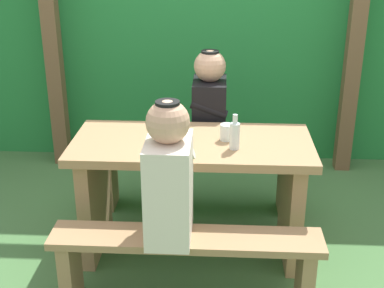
{
  "coord_description": "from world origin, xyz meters",
  "views": [
    {
      "loc": [
        0.16,
        -2.87,
        1.9
      ],
      "look_at": [
        0.0,
        0.0,
        0.72
      ],
      "focal_mm": 49.92,
      "sensor_mm": 36.0,
      "label": 1
    }
  ],
  "objects_px": {
    "picnic_table": "(192,177)",
    "bottle_left": "(235,135)",
    "bench_far": "(196,168)",
    "person_white_shirt": "(169,176)",
    "person_black_coat": "(209,107)",
    "bench_near": "(186,256)",
    "bottle_right": "(177,129)",
    "drinking_glass": "(227,132)",
    "cell_phone": "(175,131)"
  },
  "relations": [
    {
      "from": "bottle_left",
      "to": "person_white_shirt",
      "type": "bearing_deg",
      "value": -127.12
    },
    {
      "from": "bottle_left",
      "to": "person_black_coat",
      "type": "bearing_deg",
      "value": 103.72
    },
    {
      "from": "picnic_table",
      "to": "cell_phone",
      "type": "xyz_separation_m",
      "value": [
        -0.11,
        0.13,
        0.24
      ]
    },
    {
      "from": "person_black_coat",
      "to": "bottle_left",
      "type": "distance_m",
      "value": 0.66
    },
    {
      "from": "picnic_table",
      "to": "bench_far",
      "type": "distance_m",
      "value": 0.57
    },
    {
      "from": "person_black_coat",
      "to": "bottle_left",
      "type": "xyz_separation_m",
      "value": [
        0.16,
        -0.64,
        0.06
      ]
    },
    {
      "from": "picnic_table",
      "to": "bench_near",
      "type": "height_order",
      "value": "picnic_table"
    },
    {
      "from": "bench_far",
      "to": "drinking_glass",
      "type": "distance_m",
      "value": 0.73
    },
    {
      "from": "bottle_left",
      "to": "cell_phone",
      "type": "height_order",
      "value": "bottle_left"
    },
    {
      "from": "bottle_right",
      "to": "cell_phone",
      "type": "bearing_deg",
      "value": 98.41
    },
    {
      "from": "picnic_table",
      "to": "bottle_left",
      "type": "height_order",
      "value": "bottle_left"
    },
    {
      "from": "bench_far",
      "to": "bottle_right",
      "type": "distance_m",
      "value": 0.8
    },
    {
      "from": "bench_far",
      "to": "person_white_shirt",
      "type": "bearing_deg",
      "value": -94.41
    },
    {
      "from": "picnic_table",
      "to": "cell_phone",
      "type": "height_order",
      "value": "cell_phone"
    },
    {
      "from": "picnic_table",
      "to": "person_white_shirt",
      "type": "distance_m",
      "value": 0.6
    },
    {
      "from": "bench_near",
      "to": "person_white_shirt",
      "type": "height_order",
      "value": "person_white_shirt"
    },
    {
      "from": "bench_far",
      "to": "picnic_table",
      "type": "bearing_deg",
      "value": -90.0
    },
    {
      "from": "bench_far",
      "to": "bench_near",
      "type": "bearing_deg",
      "value": -90.0
    },
    {
      "from": "bench_near",
      "to": "person_black_coat",
      "type": "relative_size",
      "value": 1.95
    },
    {
      "from": "bench_near",
      "to": "cell_phone",
      "type": "bearing_deg",
      "value": 99.26
    },
    {
      "from": "picnic_table",
      "to": "drinking_glass",
      "type": "bearing_deg",
      "value": 7.46
    },
    {
      "from": "bench_near",
      "to": "bench_far",
      "type": "xyz_separation_m",
      "value": [
        0.0,
        1.08,
        0.0
      ]
    },
    {
      "from": "bench_near",
      "to": "cell_phone",
      "type": "distance_m",
      "value": 0.81
    },
    {
      "from": "drinking_glass",
      "to": "cell_phone",
      "type": "xyz_separation_m",
      "value": [
        -0.31,
        0.1,
        -0.04
      ]
    },
    {
      "from": "bottle_left",
      "to": "bottle_right",
      "type": "height_order",
      "value": "bottle_right"
    },
    {
      "from": "drinking_glass",
      "to": "bottle_left",
      "type": "bearing_deg",
      "value": -72.13
    },
    {
      "from": "bottle_right",
      "to": "person_black_coat",
      "type": "bearing_deg",
      "value": 74.43
    },
    {
      "from": "bench_near",
      "to": "bottle_left",
      "type": "bearing_deg",
      "value": 60.75
    },
    {
      "from": "bottle_right",
      "to": "cell_phone",
      "type": "height_order",
      "value": "bottle_right"
    },
    {
      "from": "picnic_table",
      "to": "bench_near",
      "type": "relative_size",
      "value": 1.0
    },
    {
      "from": "picnic_table",
      "to": "bench_far",
      "type": "height_order",
      "value": "picnic_table"
    },
    {
      "from": "person_white_shirt",
      "to": "drinking_glass",
      "type": "xyz_separation_m",
      "value": [
        0.28,
        0.56,
        0.02
      ]
    },
    {
      "from": "cell_phone",
      "to": "picnic_table",
      "type": "bearing_deg",
      "value": -54.37
    },
    {
      "from": "bench_far",
      "to": "drinking_glass",
      "type": "relative_size",
      "value": 14.69
    },
    {
      "from": "person_white_shirt",
      "to": "person_black_coat",
      "type": "height_order",
      "value": "same"
    },
    {
      "from": "person_white_shirt",
      "to": "cell_phone",
      "type": "height_order",
      "value": "person_white_shirt"
    },
    {
      "from": "picnic_table",
      "to": "cell_phone",
      "type": "relative_size",
      "value": 10.0
    },
    {
      "from": "person_white_shirt",
      "to": "person_black_coat",
      "type": "bearing_deg",
      "value": 81.0
    },
    {
      "from": "picnic_table",
      "to": "bottle_left",
      "type": "distance_m",
      "value": 0.42
    },
    {
      "from": "bench_far",
      "to": "bottle_left",
      "type": "relative_size",
      "value": 6.93
    },
    {
      "from": "bench_far",
      "to": "bottle_left",
      "type": "xyz_separation_m",
      "value": [
        0.24,
        -0.64,
        0.51
      ]
    },
    {
      "from": "drinking_glass",
      "to": "cell_phone",
      "type": "height_order",
      "value": "drinking_glass"
    },
    {
      "from": "bench_near",
      "to": "bottle_right",
      "type": "distance_m",
      "value": 0.71
    },
    {
      "from": "drinking_glass",
      "to": "bottle_left",
      "type": "height_order",
      "value": "bottle_left"
    },
    {
      "from": "drinking_glass",
      "to": "bottle_right",
      "type": "height_order",
      "value": "bottle_right"
    },
    {
      "from": "bench_near",
      "to": "cell_phone",
      "type": "xyz_separation_m",
      "value": [
        -0.11,
        0.67,
        0.43
      ]
    },
    {
      "from": "bench_near",
      "to": "person_black_coat",
      "type": "bearing_deg",
      "value": 85.39
    },
    {
      "from": "bench_far",
      "to": "person_black_coat",
      "type": "height_order",
      "value": "person_black_coat"
    },
    {
      "from": "drinking_glass",
      "to": "cell_phone",
      "type": "relative_size",
      "value": 0.68
    },
    {
      "from": "bottle_left",
      "to": "cell_phone",
      "type": "xyz_separation_m",
      "value": [
        -0.35,
        0.24,
        -0.08
      ]
    }
  ]
}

